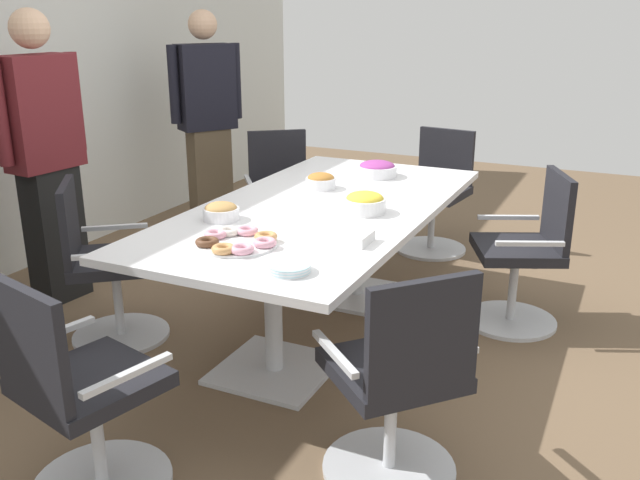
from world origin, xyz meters
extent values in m
cube|color=brown|center=(0.00, 0.00, -0.01)|extent=(10.00, 10.00, 0.01)
cube|color=white|center=(0.00, 0.00, 0.73)|extent=(2.40, 1.20, 0.04)
cube|color=silver|center=(-0.55, 0.00, 0.01)|extent=(0.56, 0.56, 0.02)
cylinder|color=silver|center=(-0.55, 0.00, 0.37)|extent=(0.09, 0.09, 0.69)
cube|color=silver|center=(0.55, 0.00, 0.01)|extent=(0.56, 0.56, 0.02)
cylinder|color=silver|center=(0.55, 0.00, 0.37)|extent=(0.09, 0.09, 0.69)
cylinder|color=silver|center=(-0.57, 0.99, 0.01)|extent=(0.76, 0.76, 0.02)
cylinder|color=silver|center=(-0.57, 0.99, 0.23)|extent=(0.05, 0.05, 0.41)
cube|color=black|center=(-0.57, 0.99, 0.46)|extent=(0.65, 0.65, 0.06)
cube|color=black|center=(-0.70, 1.15, 0.70)|extent=(0.37, 0.30, 0.42)
cube|color=silver|center=(-0.38, 1.13, 0.58)|extent=(0.25, 0.31, 0.02)
cube|color=silver|center=(-0.76, 0.84, 0.58)|extent=(0.25, 0.31, 0.02)
cylinder|color=silver|center=(-1.63, 0.18, 0.23)|extent=(0.05, 0.05, 0.41)
cube|color=black|center=(-1.63, 0.18, 0.46)|extent=(0.56, 0.56, 0.06)
cube|color=black|center=(-1.83, 0.23, 0.70)|extent=(0.15, 0.43, 0.42)
cube|color=silver|center=(-1.57, 0.42, 0.58)|extent=(0.36, 0.12, 0.02)
cube|color=silver|center=(-1.69, -0.06, 0.58)|extent=(0.36, 0.12, 0.02)
cylinder|color=silver|center=(-1.06, -0.81, 0.01)|extent=(0.76, 0.76, 0.02)
cylinder|color=silver|center=(-1.06, -0.81, 0.23)|extent=(0.05, 0.05, 0.41)
cube|color=black|center=(-1.06, -0.81, 0.46)|extent=(0.65, 0.65, 0.06)
cube|color=black|center=(-1.20, -0.96, 0.70)|extent=(0.35, 0.32, 0.42)
cube|color=silver|center=(-1.24, -0.64, 0.58)|extent=(0.27, 0.29, 0.02)
cube|color=silver|center=(-0.88, -0.97, 0.58)|extent=(0.27, 0.29, 0.02)
cylinder|color=silver|center=(0.57, -0.99, 0.01)|extent=(0.71, 0.71, 0.02)
cylinder|color=silver|center=(0.57, -0.99, 0.23)|extent=(0.05, 0.05, 0.41)
cube|color=black|center=(0.57, -0.99, 0.46)|extent=(0.61, 0.61, 0.06)
cube|color=black|center=(0.66, -1.18, 0.70)|extent=(0.42, 0.21, 0.42)
cube|color=silver|center=(0.35, -1.09, 0.58)|extent=(0.18, 0.35, 0.02)
cube|color=silver|center=(0.79, -0.89, 0.58)|extent=(0.18, 0.35, 0.02)
cylinder|color=silver|center=(1.63, -0.18, 0.01)|extent=(0.61, 0.61, 0.02)
cylinder|color=silver|center=(1.63, -0.18, 0.23)|extent=(0.05, 0.05, 0.41)
cube|color=black|center=(1.63, -0.18, 0.46)|extent=(0.52, 0.52, 0.06)
cube|color=black|center=(1.83, -0.21, 0.70)|extent=(0.10, 0.44, 0.42)
cube|color=silver|center=(1.59, -0.42, 0.58)|extent=(0.37, 0.08, 0.02)
cube|color=silver|center=(1.66, 0.06, 0.58)|extent=(0.37, 0.08, 0.02)
cylinder|color=silver|center=(1.06, 0.81, 0.01)|extent=(0.76, 0.76, 0.02)
cylinder|color=silver|center=(1.06, 0.81, 0.23)|extent=(0.05, 0.05, 0.41)
cube|color=black|center=(1.06, 0.81, 0.46)|extent=(0.65, 0.65, 0.06)
cube|color=black|center=(1.22, 0.93, 0.70)|extent=(0.30, 0.37, 0.42)
cube|color=silver|center=(1.21, 0.61, 0.58)|extent=(0.31, 0.25, 0.02)
cube|color=silver|center=(0.91, 1.00, 0.58)|extent=(0.31, 0.25, 0.02)
cube|color=black|center=(-0.28, 1.71, 0.43)|extent=(0.34, 0.23, 0.85)
cube|color=maroon|center=(-0.28, 1.71, 1.19)|extent=(0.46, 0.26, 0.67)
sphere|color=#DBAD89|center=(-0.28, 1.71, 1.67)|extent=(0.23, 0.23, 0.23)
cylinder|color=maroon|center=(-0.01, 1.69, 1.22)|extent=(0.09, 0.09, 0.61)
cylinder|color=maroon|center=(-0.54, 1.74, 1.22)|extent=(0.09, 0.09, 0.61)
cube|color=brown|center=(1.39, 1.66, 0.42)|extent=(0.38, 0.34, 0.84)
cube|color=black|center=(1.39, 1.66, 1.18)|extent=(0.49, 0.43, 0.67)
sphere|color=#DBAD89|center=(1.39, 1.66, 1.66)|extent=(0.23, 0.23, 0.23)
cylinder|color=black|center=(1.61, 1.52, 1.21)|extent=(0.11, 0.11, 0.60)
cylinder|color=black|center=(1.17, 1.81, 1.21)|extent=(0.11, 0.11, 0.60)
cylinder|color=white|center=(0.78, -0.04, 0.79)|extent=(0.26, 0.26, 0.07)
ellipsoid|color=#9E3D8E|center=(0.78, -0.04, 0.82)|extent=(0.23, 0.23, 0.06)
cylinder|color=white|center=(-0.46, 0.34, 0.78)|extent=(0.19, 0.19, 0.06)
ellipsoid|color=tan|center=(-0.46, 0.34, 0.81)|extent=(0.16, 0.16, 0.06)
cylinder|color=white|center=(0.34, 0.16, 0.78)|extent=(0.18, 0.18, 0.07)
ellipsoid|color=#AD702D|center=(0.34, 0.16, 0.82)|extent=(0.16, 0.16, 0.06)
cylinder|color=white|center=(-0.02, -0.27, 0.79)|extent=(0.22, 0.22, 0.08)
ellipsoid|color=yellow|center=(-0.02, -0.27, 0.83)|extent=(0.20, 0.20, 0.07)
cylinder|color=white|center=(-0.77, 0.06, 0.76)|extent=(0.37, 0.37, 0.01)
torus|color=pink|center=(-0.64, 0.08, 0.78)|extent=(0.11, 0.11, 0.03)
torus|color=white|center=(-0.68, 0.16, 0.78)|extent=(0.11, 0.11, 0.03)
torus|color=pink|center=(-0.74, 0.19, 0.78)|extent=(0.11, 0.11, 0.03)
torus|color=brown|center=(-0.85, 0.16, 0.78)|extent=(0.11, 0.11, 0.03)
torus|color=tan|center=(-0.90, 0.04, 0.78)|extent=(0.11, 0.11, 0.03)
torus|color=pink|center=(-0.87, -0.03, 0.78)|extent=(0.11, 0.11, 0.03)
torus|color=pink|center=(-0.75, -0.08, 0.78)|extent=(0.11, 0.11, 0.03)
torus|color=tan|center=(-0.67, -0.04, 0.78)|extent=(0.11, 0.11, 0.03)
cylinder|color=white|center=(-0.97, -0.31, 0.75)|extent=(0.18, 0.18, 0.01)
cylinder|color=silver|center=(-0.97, -0.31, 0.76)|extent=(0.18, 0.18, 0.01)
cylinder|color=white|center=(-0.97, -0.31, 0.77)|extent=(0.18, 0.18, 0.01)
cylinder|color=silver|center=(-0.97, -0.31, 0.77)|extent=(0.18, 0.18, 0.01)
cylinder|color=white|center=(-0.97, -0.31, 0.78)|extent=(0.18, 0.18, 0.01)
cylinder|color=silver|center=(-0.97, -0.31, 0.78)|extent=(0.18, 0.18, 0.01)
cube|color=white|center=(-0.51, -0.40, 0.78)|extent=(0.16, 0.16, 0.05)
camera|label=1|loc=(-3.32, -1.56, 1.79)|focal=38.91mm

